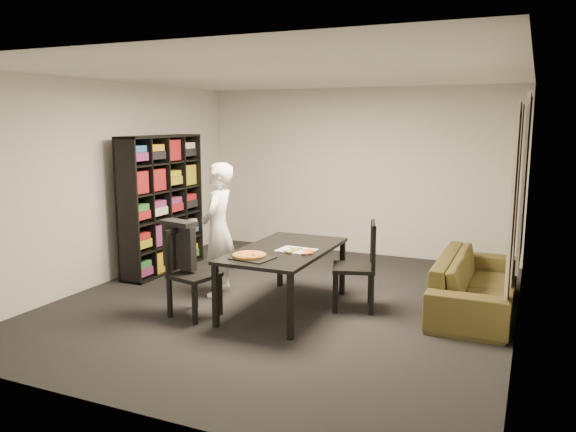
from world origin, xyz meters
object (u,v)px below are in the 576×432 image
at_px(chair_left, 188,266).
at_px(baking_tray, 253,258).
at_px(pepperoni_pizza, 249,255).
at_px(bookshelf, 162,204).
at_px(dining_table, 284,254).
at_px(sofa, 476,283).
at_px(chair_right, 362,260).
at_px(person, 218,230).

bearing_deg(chair_left, baking_tray, -74.81).
relative_size(chair_left, pepperoni_pizza, 2.73).
xyz_separation_m(bookshelf, baking_tray, (2.13, -1.37, -0.25)).
relative_size(dining_table, pepperoni_pizza, 4.78).
xyz_separation_m(baking_tray, pepperoni_pizza, (-0.05, 0.02, 0.02)).
bearing_deg(chair_left, sofa, -50.48).
bearing_deg(bookshelf, chair_right, -8.61).
height_order(person, sofa, person).
bearing_deg(dining_table, chair_left, -146.73).
distance_m(person, baking_tray, 1.11).
bearing_deg(chair_left, bookshelf, 56.40).
relative_size(bookshelf, pepperoni_pizza, 5.43).
relative_size(baking_tray, pepperoni_pizza, 1.14).
distance_m(bookshelf, pepperoni_pizza, 2.49).
bearing_deg(person, dining_table, 67.34).
bearing_deg(person, sofa, 91.59).
xyz_separation_m(dining_table, pepperoni_pizza, (-0.16, -0.52, 0.09)).
distance_m(pepperoni_pizza, sofa, 2.58).
bearing_deg(chair_right, chair_left, -78.02).
distance_m(chair_right, pepperoni_pizza, 1.31).
relative_size(chair_right, person, 0.62).
bearing_deg(pepperoni_pizza, bookshelf, 147.09).
distance_m(bookshelf, dining_table, 2.41).
relative_size(dining_table, baking_tray, 4.18).
relative_size(dining_table, person, 1.04).
relative_size(chair_left, chair_right, 0.96).
height_order(chair_left, person, person).
height_order(dining_table, sofa, dining_table).
bearing_deg(pepperoni_pizza, chair_left, -175.11).
relative_size(chair_left, person, 0.59).
bearing_deg(bookshelf, pepperoni_pizza, -32.91).
distance_m(person, sofa, 3.04).
xyz_separation_m(person, baking_tray, (0.84, -0.72, -0.10)).
bearing_deg(chair_left, pepperoni_pizza, -72.73).
bearing_deg(baking_tray, sofa, 34.37).
distance_m(dining_table, baking_tray, 0.56).
bearing_deg(pepperoni_pizza, sofa, 33.30).
bearing_deg(sofa, bookshelf, 90.73).
xyz_separation_m(person, pepperoni_pizza, (0.79, -0.70, -0.08)).
relative_size(baking_tray, sofa, 0.19).
bearing_deg(chair_left, chair_right, -48.11).
distance_m(bookshelf, chair_right, 3.09).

